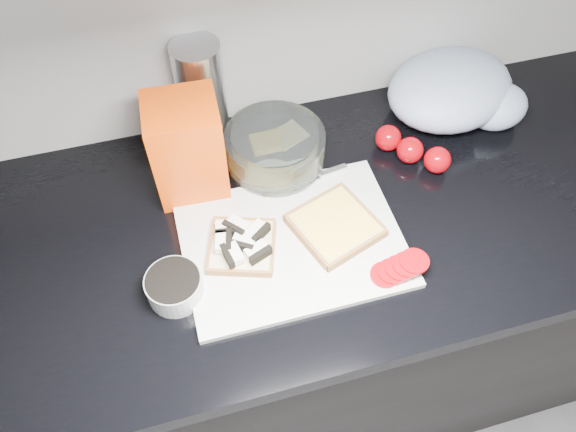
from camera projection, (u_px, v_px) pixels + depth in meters
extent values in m
cube|color=black|center=(330.00, 314.00, 1.47)|extent=(3.50, 0.60, 0.86)
cube|color=black|center=(343.00, 212.00, 1.11)|extent=(3.50, 0.64, 0.04)
cube|color=silver|center=(292.00, 243.00, 1.03)|extent=(0.40, 0.30, 0.01)
cube|color=beige|center=(242.00, 246.00, 1.01)|extent=(0.15, 0.15, 0.02)
cube|color=white|center=(227.00, 228.00, 1.02)|extent=(0.04, 0.03, 0.02)
cube|color=black|center=(227.00, 228.00, 1.02)|extent=(0.05, 0.01, 0.02)
cube|color=white|center=(238.00, 225.00, 1.02)|extent=(0.04, 0.05, 0.02)
cube|color=black|center=(238.00, 225.00, 1.02)|extent=(0.04, 0.04, 0.02)
cube|color=white|center=(256.00, 231.00, 1.01)|extent=(0.05, 0.04, 0.02)
cube|color=black|center=(256.00, 231.00, 1.01)|extent=(0.04, 0.03, 0.02)
cube|color=white|center=(222.00, 242.00, 1.00)|extent=(0.03, 0.04, 0.02)
cube|color=black|center=(222.00, 242.00, 1.00)|extent=(0.02, 0.05, 0.02)
cube|color=white|center=(244.00, 242.00, 1.00)|extent=(0.05, 0.04, 0.02)
cube|color=black|center=(244.00, 242.00, 1.00)|extent=(0.04, 0.03, 0.02)
cube|color=white|center=(257.00, 251.00, 0.99)|extent=(0.05, 0.04, 0.02)
cube|color=black|center=(257.00, 251.00, 0.99)|extent=(0.04, 0.03, 0.02)
cube|color=white|center=(234.00, 254.00, 0.98)|extent=(0.03, 0.04, 0.02)
cube|color=black|center=(234.00, 254.00, 0.98)|extent=(0.02, 0.05, 0.02)
cube|color=beige|center=(335.00, 226.00, 1.04)|extent=(0.18, 0.18, 0.02)
cube|color=#FFD94B|center=(335.00, 222.00, 1.03)|extent=(0.15, 0.15, 0.00)
cylinder|color=#9D030A|center=(385.00, 275.00, 0.98)|extent=(0.07, 0.07, 0.01)
cylinder|color=#9D030A|center=(392.00, 271.00, 0.98)|extent=(0.07, 0.07, 0.01)
cylinder|color=#9D030A|center=(400.00, 268.00, 0.98)|extent=(0.07, 0.07, 0.01)
cylinder|color=#9D030A|center=(407.00, 265.00, 0.98)|extent=(0.06, 0.06, 0.01)
cylinder|color=#9D030A|center=(414.00, 261.00, 0.98)|extent=(0.05, 0.05, 0.01)
cube|color=silver|center=(291.00, 186.00, 1.11)|extent=(0.12, 0.03, 0.00)
cube|color=silver|center=(333.00, 171.00, 1.12)|extent=(0.06, 0.02, 0.01)
cylinder|color=#A7ADAC|center=(175.00, 287.00, 0.96)|extent=(0.10, 0.10, 0.05)
cylinder|color=black|center=(173.00, 281.00, 0.94)|extent=(0.09, 0.09, 0.01)
cylinder|color=silver|center=(272.00, 196.00, 1.10)|extent=(0.13, 0.13, 0.01)
cylinder|color=silver|center=(275.00, 150.00, 1.12)|extent=(0.20, 0.20, 0.08)
cube|color=#FFD94B|center=(267.00, 154.00, 1.13)|extent=(0.06, 0.05, 0.04)
cube|color=#DBCD83|center=(288.00, 150.00, 1.15)|extent=(0.08, 0.08, 0.02)
cube|color=#D74003|center=(187.00, 148.00, 1.04)|extent=(0.14, 0.13, 0.21)
cylinder|color=#ABABB0|center=(202.00, 94.00, 1.11)|extent=(0.10, 0.10, 0.23)
ellipsoid|color=#B1BFDA|center=(450.00, 89.00, 1.20)|extent=(0.33, 0.29, 0.13)
ellipsoid|color=#B1BFDA|center=(497.00, 107.00, 1.19)|extent=(0.16, 0.14, 0.09)
sphere|color=#9D030A|center=(410.00, 150.00, 1.14)|extent=(0.05, 0.05, 0.05)
sphere|color=#9D030A|center=(437.00, 160.00, 1.13)|extent=(0.05, 0.05, 0.05)
sphere|color=#9D030A|center=(388.00, 138.00, 1.16)|extent=(0.05, 0.05, 0.05)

